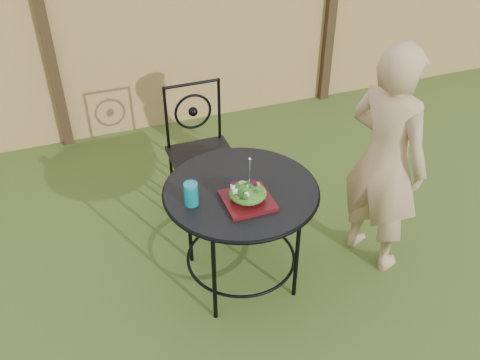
% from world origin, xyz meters
% --- Properties ---
extents(ground, '(60.00, 60.00, 0.00)m').
position_xyz_m(ground, '(0.00, 0.00, 0.00)').
color(ground, '#2B4516').
rests_on(ground, ground).
extents(fence, '(8.00, 0.12, 1.90)m').
position_xyz_m(fence, '(-0.00, 2.19, 0.95)').
color(fence, tan).
rests_on(fence, ground).
extents(patio_table, '(0.92, 0.92, 0.72)m').
position_xyz_m(patio_table, '(-0.41, 0.02, 0.59)').
color(patio_table, black).
rests_on(patio_table, ground).
extents(patio_chair, '(0.46, 0.46, 0.95)m').
position_xyz_m(patio_chair, '(-0.41, 0.87, 0.50)').
color(patio_chair, black).
rests_on(patio_chair, ground).
extents(diner, '(0.54, 0.65, 1.53)m').
position_xyz_m(diner, '(0.50, -0.07, 0.77)').
color(diner, tan).
rests_on(diner, ground).
extents(salad_plate, '(0.27, 0.27, 0.02)m').
position_xyz_m(salad_plate, '(-0.42, -0.11, 0.74)').
color(salad_plate, '#3E080B').
rests_on(salad_plate, patio_table).
extents(salad, '(0.21, 0.21, 0.08)m').
position_xyz_m(salad, '(-0.42, -0.11, 0.79)').
color(salad, '#235614').
rests_on(salad, salad_plate).
extents(fork, '(0.01, 0.01, 0.18)m').
position_xyz_m(fork, '(-0.41, -0.11, 0.92)').
color(fork, silver).
rests_on(fork, salad).
extents(drinking_glass, '(0.08, 0.08, 0.14)m').
position_xyz_m(drinking_glass, '(-0.72, -0.01, 0.79)').
color(drinking_glass, '#0C8493').
rests_on(drinking_glass, patio_table).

